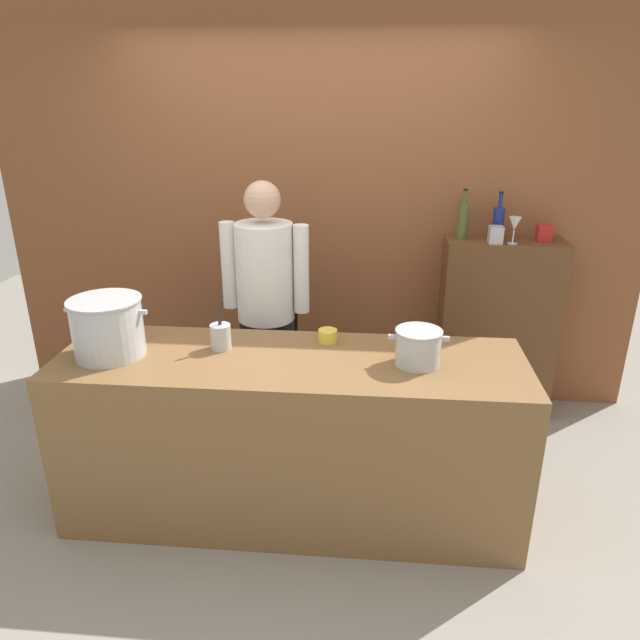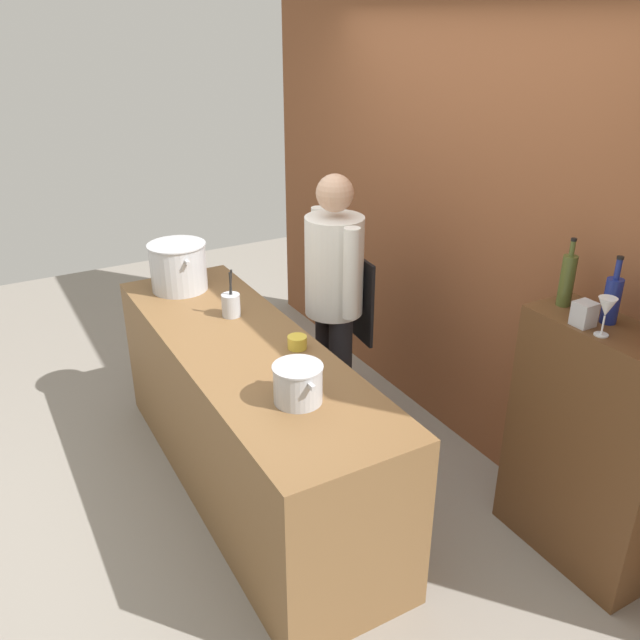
# 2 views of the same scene
# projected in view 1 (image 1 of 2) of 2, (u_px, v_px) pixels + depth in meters

# --- Properties ---
(ground_plane) EXTENTS (8.00, 8.00, 0.00)m
(ground_plane) POSITION_uv_depth(u_px,v_px,m) (293.00, 507.00, 3.20)
(ground_plane) COLOR gray
(brick_back_panel) EXTENTS (4.40, 0.10, 3.00)m
(brick_back_panel) POSITION_uv_depth(u_px,v_px,m) (317.00, 190.00, 3.95)
(brick_back_panel) COLOR brown
(brick_back_panel) RESTS_ON ground_plane
(prep_counter) EXTENTS (2.32, 0.70, 0.90)m
(prep_counter) POSITION_uv_depth(u_px,v_px,m) (292.00, 437.00, 3.03)
(prep_counter) COLOR brown
(prep_counter) RESTS_ON ground_plane
(bar_cabinet) EXTENTS (0.76, 0.32, 1.23)m
(bar_cabinet) POSITION_uv_depth(u_px,v_px,m) (496.00, 329.00, 3.97)
(bar_cabinet) COLOR brown
(bar_cabinet) RESTS_ON ground_plane
(chef) EXTENTS (0.53, 0.37, 1.66)m
(chef) POSITION_uv_depth(u_px,v_px,m) (266.00, 298.00, 3.50)
(chef) COLOR black
(chef) RESTS_ON ground_plane
(stockpot_large) EXTENTS (0.41, 0.35, 0.29)m
(stockpot_large) POSITION_uv_depth(u_px,v_px,m) (108.00, 327.00, 2.85)
(stockpot_large) COLOR #B7BABF
(stockpot_large) RESTS_ON prep_counter
(stockpot_small) EXTENTS (0.29, 0.22, 0.18)m
(stockpot_small) POSITION_uv_depth(u_px,v_px,m) (418.00, 347.00, 2.77)
(stockpot_small) COLOR #B7BABF
(stockpot_small) RESTS_ON prep_counter
(utensil_crock) EXTENTS (0.10, 0.10, 0.28)m
(utensil_crock) POSITION_uv_depth(u_px,v_px,m) (221.00, 336.00, 2.95)
(utensil_crock) COLOR #B7BABF
(utensil_crock) RESTS_ON prep_counter
(butter_jar) EXTENTS (0.10, 0.10, 0.07)m
(butter_jar) POSITION_uv_depth(u_px,v_px,m) (328.00, 336.00, 3.05)
(butter_jar) COLOR yellow
(butter_jar) RESTS_ON prep_counter
(wine_bottle_olive) EXTENTS (0.07, 0.07, 0.32)m
(wine_bottle_olive) POSITION_uv_depth(u_px,v_px,m) (463.00, 220.00, 3.72)
(wine_bottle_olive) COLOR #475123
(wine_bottle_olive) RESTS_ON bar_cabinet
(wine_bottle_cobalt) EXTENTS (0.07, 0.07, 0.30)m
(wine_bottle_cobalt) POSITION_uv_depth(u_px,v_px,m) (498.00, 222.00, 3.73)
(wine_bottle_cobalt) COLOR navy
(wine_bottle_cobalt) RESTS_ON bar_cabinet
(wine_glass_short) EXTENTS (0.08, 0.08, 0.17)m
(wine_glass_short) POSITION_uv_depth(u_px,v_px,m) (515.00, 225.00, 3.60)
(wine_glass_short) COLOR silver
(wine_glass_short) RESTS_ON bar_cabinet
(spice_tin_red) EXTENTS (0.09, 0.09, 0.11)m
(spice_tin_red) POSITION_uv_depth(u_px,v_px,m) (544.00, 233.00, 3.69)
(spice_tin_red) COLOR red
(spice_tin_red) RESTS_ON bar_cabinet
(spice_tin_silver) EXTENTS (0.08, 0.08, 0.11)m
(spice_tin_silver) POSITION_uv_depth(u_px,v_px,m) (496.00, 235.00, 3.64)
(spice_tin_silver) COLOR #B2B2B7
(spice_tin_silver) RESTS_ON bar_cabinet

